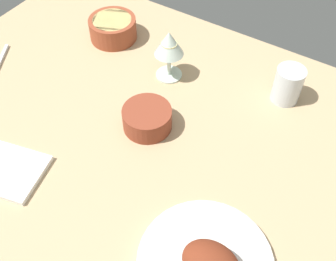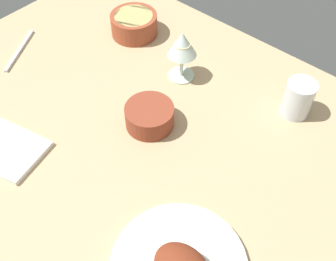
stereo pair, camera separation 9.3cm
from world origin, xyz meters
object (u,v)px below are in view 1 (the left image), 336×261
at_px(bowl_sauce, 148,117).
at_px(water_tumbler, 288,85).
at_px(bowl_pasta, 113,28).
at_px(wine_glass, 169,46).

xyz_separation_m(bowl_sauce, water_tumbler, (-0.24, -0.26, 0.02)).
bearing_deg(water_tumbler, bowl_sauce, 47.07).
height_order(bowl_pasta, water_tumbler, water_tumbler).
bearing_deg(bowl_pasta, wine_glass, 166.82).
bearing_deg(bowl_sauce, water_tumbler, -132.93).
relative_size(bowl_sauce, water_tumbler, 1.24).
bearing_deg(bowl_pasta, bowl_sauce, 140.37).
bearing_deg(water_tumbler, bowl_pasta, 3.37).
bearing_deg(bowl_pasta, water_tumbler, -176.63).
height_order(bowl_sauce, water_tumbler, water_tumbler).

